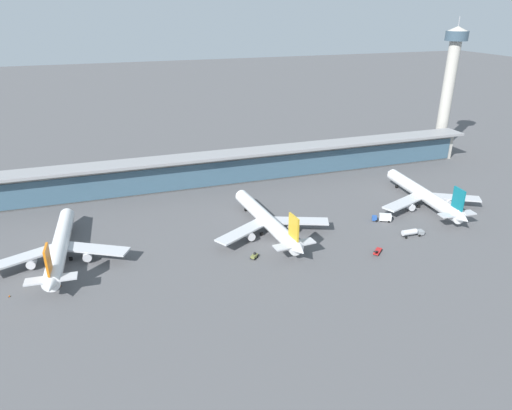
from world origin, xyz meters
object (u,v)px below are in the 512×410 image
at_px(airliner_centre_stand, 267,220).
at_px(airliner_right_stand, 424,195).
at_px(airliner_left_stand, 60,246).
at_px(service_truck_under_wing_red, 377,251).
at_px(service_truck_mid_apron_grey, 412,232).
at_px(safety_cone_charlie, 60,286).
at_px(safety_cone_delta, 9,296).
at_px(service_truck_near_nose_olive, 254,256).
at_px(control_tower, 449,81).
at_px(safety_cone_alpha, 53,289).
at_px(service_truck_by_tail_blue, 383,217).
at_px(safety_cone_bravo, 55,284).

xyz_separation_m(airliner_centre_stand, airliner_right_stand, (71.49, 2.36, 0.00)).
bearing_deg(airliner_right_stand, airliner_left_stand, 179.67).
xyz_separation_m(service_truck_under_wing_red, service_truck_mid_apron_grey, (18.91, 7.02, 0.90)).
height_order(safety_cone_charlie, safety_cone_delta, same).
height_order(service_truck_near_nose_olive, control_tower, control_tower).
height_order(airliner_right_stand, safety_cone_alpha, airliner_right_stand).
bearing_deg(service_truck_mid_apron_grey, control_tower, 46.97).
distance_m(airliner_centre_stand, safety_cone_delta, 87.46).
height_order(service_truck_near_nose_olive, service_truck_mid_apron_grey, service_truck_mid_apron_grey).
relative_size(service_truck_mid_apron_grey, safety_cone_alpha, 12.38).
height_order(airliner_left_stand, safety_cone_delta, airliner_left_stand).
height_order(service_truck_by_tail_blue, safety_cone_alpha, service_truck_by_tail_blue).
distance_m(airliner_left_stand, safety_cone_bravo, 16.85).
xyz_separation_m(service_truck_by_tail_blue, safety_cone_charlie, (-118.83, -8.39, -1.37)).
distance_m(airliner_left_stand, airliner_centre_stand, 72.38).
height_order(airliner_centre_stand, safety_cone_bravo, airliner_centre_stand).
height_order(service_truck_by_tail_blue, control_tower, control_tower).
xyz_separation_m(airliner_right_stand, safety_cone_bravo, (-145.02, -15.32, -4.64)).
distance_m(airliner_left_stand, safety_cone_alpha, 19.12).
bearing_deg(airliner_right_stand, safety_cone_charlie, -173.47).
bearing_deg(safety_cone_charlie, service_truck_by_tail_blue, 4.04).
xyz_separation_m(service_truck_near_nose_olive, safety_cone_bravo, (-62.87, 3.95, -0.56)).
distance_m(airliner_centre_stand, service_truck_under_wing_red, 41.27).
xyz_separation_m(control_tower, safety_cone_bravo, (-206.10, -81.60, -39.63)).
relative_size(airliner_left_stand, service_truck_by_tail_blue, 7.82).
bearing_deg(airliner_right_stand, service_truck_mid_apron_grey, -134.06).
relative_size(airliner_centre_stand, service_truck_mid_apron_grey, 6.83).
height_order(service_truck_mid_apron_grey, safety_cone_delta, service_truck_mid_apron_grey).
bearing_deg(safety_cone_charlie, service_truck_mid_apron_grey, -2.94).
bearing_deg(service_truck_near_nose_olive, safety_cone_alpha, 178.52).
height_order(airliner_right_stand, service_truck_mid_apron_grey, airliner_right_stand).
xyz_separation_m(airliner_left_stand, service_truck_under_wing_red, (102.95, -30.52, -4.15)).
bearing_deg(safety_cone_delta, service_truck_near_nose_olive, -1.40).
height_order(service_truck_near_nose_olive, safety_cone_delta, service_truck_near_nose_olive).
xyz_separation_m(service_truck_near_nose_olive, safety_cone_charlie, (-61.42, 2.85, -0.56)).
bearing_deg(airliner_right_stand, service_truck_by_tail_blue, -162.02).
distance_m(airliner_right_stand, safety_cone_charlie, 144.59).
distance_m(service_truck_by_tail_blue, safety_cone_delta, 133.11).
xyz_separation_m(control_tower, safety_cone_delta, (-218.60, -83.71, -39.63)).
bearing_deg(airliner_right_stand, control_tower, 47.34).
relative_size(safety_cone_alpha, safety_cone_delta, 1.00).
bearing_deg(service_truck_mid_apron_grey, service_truck_by_tail_blue, 100.86).
xyz_separation_m(service_truck_under_wing_red, safety_cone_alpha, (-104.83, 12.06, -0.49)).
height_order(safety_cone_alpha, safety_cone_bravo, same).
xyz_separation_m(airliner_centre_stand, safety_cone_charlie, (-72.09, -14.06, -4.64)).
bearing_deg(airliner_right_stand, service_truck_under_wing_red, -143.99).
bearing_deg(service_truck_mid_apron_grey, airliner_right_stand, 45.94).
xyz_separation_m(airliner_centre_stand, control_tower, (132.57, 68.64, 34.99)).
relative_size(service_truck_near_nose_olive, service_truck_under_wing_red, 0.54).
height_order(service_truck_near_nose_olive, service_truck_under_wing_red, service_truck_under_wing_red).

